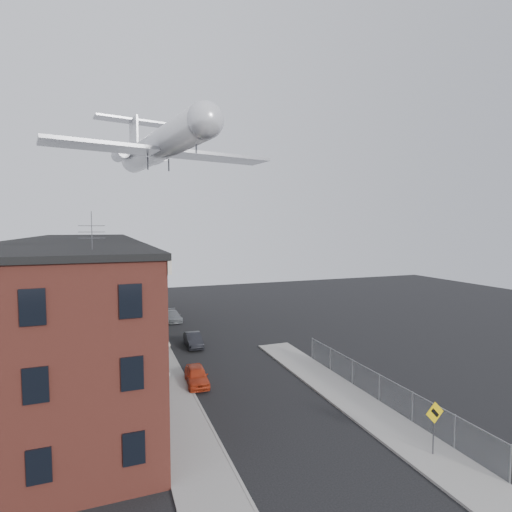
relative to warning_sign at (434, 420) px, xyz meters
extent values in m
plane|color=black|center=(-5.60, 1.03, -1.88)|extent=(120.00, 120.00, 0.00)
cube|color=gray|center=(-11.10, 25.03, -1.82)|extent=(3.00, 62.00, 0.12)
cube|color=gray|center=(-0.10, 7.03, -1.82)|extent=(3.00, 26.00, 0.12)
cube|color=gray|center=(-9.65, 25.03, -1.81)|extent=(0.15, 62.00, 0.14)
cube|color=gray|center=(-1.55, 7.03, -1.81)|extent=(0.15, 26.00, 0.14)
cube|color=#341510|center=(-17.60, 8.03, 3.12)|extent=(10.00, 12.00, 10.00)
cube|color=black|center=(-17.60, 8.03, 8.27)|extent=(10.30, 12.30, 0.30)
cube|color=beige|center=(-12.52, 8.03, 7.82)|extent=(0.16, 12.20, 0.60)
cylinder|color=#515156|center=(-15.60, 6.03, 9.27)|extent=(0.04, 0.04, 2.00)
cube|color=slate|center=(-17.60, 17.53, 3.12)|extent=(10.00, 7.00, 10.00)
cube|color=black|center=(-17.60, 17.53, 8.27)|extent=(10.25, 7.00, 0.30)
cube|color=gray|center=(-11.70, 17.53, -1.33)|extent=(1.80, 6.40, 0.25)
cube|color=beige|center=(-11.70, 17.53, 0.87)|extent=(1.90, 6.50, 0.15)
cube|color=gray|center=(-17.60, 24.53, 3.12)|extent=(10.00, 7.00, 10.00)
cube|color=black|center=(-17.60, 24.53, 8.27)|extent=(10.25, 7.00, 0.30)
cube|color=gray|center=(-11.70, 24.53, -1.33)|extent=(1.80, 6.40, 0.25)
cube|color=beige|center=(-11.70, 24.53, 0.87)|extent=(1.90, 6.50, 0.15)
cube|color=slate|center=(-17.60, 31.53, 3.12)|extent=(10.00, 7.00, 10.00)
cube|color=black|center=(-17.60, 31.53, 8.27)|extent=(10.25, 7.00, 0.30)
cube|color=gray|center=(-11.70, 31.53, -1.33)|extent=(1.80, 6.40, 0.25)
cube|color=beige|center=(-11.70, 31.53, 0.87)|extent=(1.90, 6.50, 0.15)
cube|color=gray|center=(-17.60, 38.53, 3.12)|extent=(10.00, 7.00, 10.00)
cube|color=black|center=(-17.60, 38.53, 8.27)|extent=(10.25, 7.00, 0.30)
cube|color=gray|center=(-11.70, 38.53, -1.33)|extent=(1.80, 6.40, 0.25)
cube|color=beige|center=(-11.70, 38.53, 0.87)|extent=(1.90, 6.50, 0.15)
cube|color=slate|center=(-17.60, 45.53, 3.12)|extent=(10.00, 7.00, 10.00)
cube|color=black|center=(-17.60, 45.53, 8.27)|extent=(10.25, 7.00, 0.30)
cube|color=gray|center=(-11.70, 45.53, -1.33)|extent=(1.80, 6.40, 0.25)
cube|color=beige|center=(-11.70, 45.53, 0.87)|extent=(1.90, 6.50, 0.15)
cylinder|color=gray|center=(1.40, -2.97, -0.93)|extent=(0.06, 0.06, 1.90)
cylinder|color=gray|center=(1.40, 0.03, -0.93)|extent=(0.06, 0.06, 1.90)
cylinder|color=gray|center=(1.40, 3.03, -0.93)|extent=(0.06, 0.06, 1.90)
cylinder|color=gray|center=(1.40, 6.03, -0.93)|extent=(0.06, 0.06, 1.90)
cylinder|color=gray|center=(1.40, 9.03, -0.93)|extent=(0.06, 0.06, 1.90)
cylinder|color=gray|center=(1.40, 12.03, -0.93)|extent=(0.06, 0.06, 1.90)
cylinder|color=gray|center=(1.40, 15.03, -0.93)|extent=(0.06, 0.06, 1.90)
cube|color=gray|center=(1.40, 6.03, -0.03)|extent=(0.04, 18.00, 0.04)
cube|color=gray|center=(1.40, 6.03, -0.93)|extent=(0.02, 18.00, 1.80)
cylinder|color=#515156|center=(0.00, 0.03, -0.58)|extent=(0.07, 0.07, 2.60)
cube|color=yellow|center=(0.00, -0.01, 0.37)|extent=(1.10, 0.03, 1.10)
cube|color=black|center=(0.00, -0.03, 0.37)|extent=(0.52, 0.02, 0.52)
cylinder|color=black|center=(-11.20, 19.03, 2.62)|extent=(0.26, 0.26, 9.00)
cube|color=black|center=(-11.20, 19.03, 6.42)|extent=(1.80, 0.12, 0.12)
cylinder|color=black|center=(-11.90, 19.03, 6.62)|extent=(0.08, 0.08, 0.25)
cylinder|color=black|center=(-10.50, 19.03, 6.62)|extent=(0.08, 0.08, 0.25)
cylinder|color=black|center=(-11.00, 29.03, -0.68)|extent=(0.24, 0.24, 2.40)
sphere|color=#1F4412|center=(-11.00, 29.03, 1.72)|extent=(3.20, 3.20, 3.20)
sphere|color=#1F4412|center=(-10.50, 28.73, 1.16)|extent=(2.24, 2.24, 2.24)
imported|color=#B53417|center=(-9.07, 13.16, -1.23)|extent=(1.84, 3.94, 1.31)
imported|color=black|center=(-7.40, 22.33, -1.23)|extent=(1.52, 4.01, 1.31)
imported|color=gray|center=(-7.60, 33.50, -1.26)|extent=(1.92, 4.36, 1.24)
cylinder|color=silver|center=(-9.35, 28.36, 18.02)|extent=(7.08, 23.00, 3.04)
sphere|color=silver|center=(-7.31, 17.13, 18.02)|extent=(3.04, 3.04, 3.04)
cone|color=silver|center=(-11.40, 39.59, 18.02)|extent=(3.50, 3.35, 3.04)
cube|color=#939399|center=(-9.10, 26.96, 17.07)|extent=(23.17, 8.02, 0.33)
cylinder|color=#939399|center=(-13.04, 35.90, 18.21)|extent=(2.18, 4.01, 1.52)
cylinder|color=#939399|center=(-8.55, 36.72, 18.21)|extent=(2.18, 4.01, 1.52)
cube|color=silver|center=(-11.31, 39.12, 20.68)|extent=(0.88, 3.60, 5.32)
cube|color=#939399|center=(-11.48, 40.05, 23.16)|extent=(9.33, 4.05, 0.24)
cylinder|color=#515156|center=(-7.65, 19.01, 16.31)|extent=(0.15, 0.15, 1.14)
camera|label=1|loc=(-14.98, -14.73, 9.49)|focal=28.00mm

